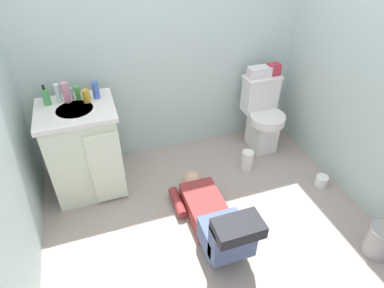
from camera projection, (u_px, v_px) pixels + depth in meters
ground_plane at (206, 217)px, 2.71m from camera, size 3.07×3.06×0.04m
wall_back at (166, 31)px, 2.79m from camera, size 2.73×0.08×2.40m
wall_right at (383, 57)px, 2.33m from camera, size 0.08×2.06×2.40m
toilet at (262, 115)px, 3.28m from camera, size 0.36×0.46×0.75m
vanity_cabinet at (85, 149)px, 2.73m from camera, size 0.60×0.53×0.82m
faucet at (72, 94)px, 2.57m from camera, size 0.02×0.02×0.10m
person_plumber at (214, 217)px, 2.45m from camera, size 0.39×1.06×0.52m
tissue_box at (259, 72)px, 3.08m from camera, size 0.22×0.11×0.10m
toiletry_bag at (273, 69)px, 3.11m from camera, size 0.12×0.09×0.11m
soap_dispenser at (46, 97)px, 2.50m from camera, size 0.06×0.06×0.17m
bottle_clear at (58, 93)px, 2.54m from camera, size 0.04×0.04×0.15m
bottle_pink at (66, 92)px, 2.52m from camera, size 0.05×0.05×0.17m
bottle_green at (78, 93)px, 2.57m from camera, size 0.04×0.04×0.11m
bottle_amber at (86, 96)px, 2.54m from camera, size 0.06×0.06×0.10m
bottle_blue at (96, 90)px, 2.58m from camera, size 0.05×0.05×0.14m
trash_can at (380, 241)px, 2.35m from camera, size 0.20×0.20×0.24m
paper_towel_roll at (247, 160)px, 3.12m from camera, size 0.11×0.11×0.20m
toilet_paper_roll at (321, 181)px, 2.96m from camera, size 0.11×0.11×0.10m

